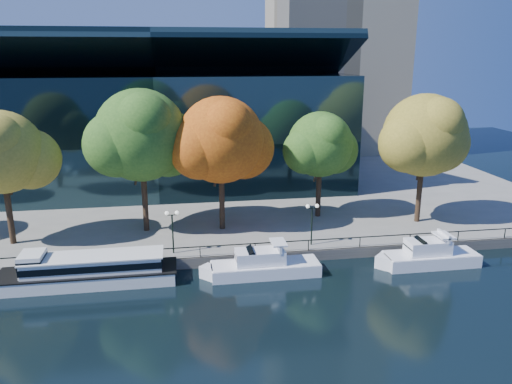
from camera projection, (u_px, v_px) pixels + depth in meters
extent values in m
plane|color=black|center=(203.00, 283.00, 41.94)|extent=(160.00, 160.00, 0.00)
cube|color=slate|center=(189.00, 176.00, 76.52)|extent=(90.00, 67.00, 1.00)
cube|color=#47443F|center=(201.00, 263.00, 44.71)|extent=(90.00, 0.25, 1.00)
cube|color=black|center=(200.00, 247.00, 44.51)|extent=(88.20, 0.08, 0.08)
cube|color=black|center=(200.00, 252.00, 44.64)|extent=(0.07, 0.07, 0.90)
cube|color=black|center=(159.00, 132.00, 69.62)|extent=(50.00, 24.00, 16.00)
cube|color=black|center=(155.00, 62.00, 63.27)|extent=(50.00, 17.14, 7.86)
cube|color=white|center=(89.00, 277.00, 41.66)|extent=(14.25, 3.46, 1.12)
cube|color=black|center=(88.00, 271.00, 41.50)|extent=(14.54, 3.53, 0.12)
cube|color=white|center=(94.00, 263.00, 41.41)|extent=(11.12, 2.84, 1.22)
cube|color=black|center=(94.00, 263.00, 41.39)|extent=(11.26, 2.91, 0.56)
cube|color=white|center=(93.00, 256.00, 41.23)|extent=(11.40, 2.98, 0.10)
cube|color=white|center=(33.00, 264.00, 40.59)|extent=(1.83, 2.42, 1.83)
cube|color=black|center=(32.00, 261.00, 40.54)|extent=(1.88, 2.49, 0.71)
cube|color=white|center=(265.00, 269.00, 43.29)|extent=(9.40, 2.69, 1.07)
cube|color=white|center=(211.00, 273.00, 42.57)|extent=(2.06, 2.06, 1.07)
cube|color=white|center=(265.00, 263.00, 43.14)|extent=(9.22, 2.63, 0.07)
cube|color=white|center=(260.00, 256.00, 42.89)|extent=(4.23, 2.02, 1.16)
cube|color=black|center=(246.00, 256.00, 42.68)|extent=(1.85, 1.93, 1.47)
cube|color=white|center=(278.00, 246.00, 42.91)|extent=(0.22, 2.10, 0.72)
cube|color=white|center=(278.00, 242.00, 42.81)|extent=(1.25, 2.10, 0.13)
cube|color=white|center=(431.00, 259.00, 45.24)|extent=(8.53, 2.65, 1.14)
cube|color=white|center=(386.00, 262.00, 44.59)|extent=(2.09, 2.09, 1.14)
cube|color=white|center=(431.00, 253.00, 45.08)|extent=(8.35, 2.60, 0.08)
cube|color=white|center=(428.00, 247.00, 44.83)|extent=(3.84, 1.99, 1.23)
cube|color=black|center=(416.00, 246.00, 44.64)|extent=(1.73, 1.91, 1.43)
cube|color=white|center=(444.00, 236.00, 44.81)|extent=(0.24, 2.07, 0.76)
cube|color=white|center=(444.00, 235.00, 44.78)|extent=(1.33, 2.07, 0.14)
cylinder|color=black|center=(9.00, 208.00, 47.01)|extent=(0.56, 0.56, 7.11)
cylinder|color=black|center=(11.00, 178.00, 46.53)|extent=(1.15, 1.73, 3.56)
sphere|color=olive|center=(1.00, 152.00, 45.58)|extent=(7.68, 7.68, 7.68)
sphere|color=olive|center=(30.00, 159.00, 47.25)|extent=(5.76, 5.76, 5.76)
cylinder|color=black|center=(144.00, 193.00, 50.41)|extent=(0.56, 0.56, 7.90)
cylinder|color=black|center=(148.00, 163.00, 49.85)|extent=(1.24, 1.88, 3.94)
cylinder|color=black|center=(138.00, 167.00, 49.31)|extent=(1.14, 1.29, 3.53)
sphere|color=#28531A|center=(141.00, 135.00, 48.82)|extent=(9.11, 9.11, 9.11)
sphere|color=#28531A|center=(167.00, 144.00, 50.81)|extent=(6.83, 6.83, 6.83)
sphere|color=#28531A|center=(116.00, 144.00, 47.79)|extent=(6.37, 6.37, 6.37)
sphere|color=#28531A|center=(144.00, 121.00, 46.73)|extent=(5.46, 5.46, 5.46)
cylinder|color=black|center=(222.00, 194.00, 50.99)|extent=(0.56, 0.56, 7.44)
cylinder|color=black|center=(226.00, 166.00, 50.47)|extent=(1.19, 1.79, 3.72)
cylinder|color=black|center=(218.00, 170.00, 49.93)|extent=(1.09, 1.23, 3.33)
sphere|color=#9C350C|center=(221.00, 140.00, 49.49)|extent=(8.67, 8.67, 8.67)
sphere|color=#9C350C|center=(243.00, 148.00, 51.39)|extent=(6.51, 6.51, 6.51)
sphere|color=#9C350C|center=(199.00, 149.00, 48.51)|extent=(6.07, 6.07, 6.07)
sphere|color=#9C350C|center=(227.00, 127.00, 47.50)|extent=(5.20, 5.20, 5.20)
cylinder|color=black|center=(319.00, 188.00, 55.13)|extent=(0.56, 0.56, 6.50)
cylinder|color=black|center=(323.00, 165.00, 54.72)|extent=(1.08, 1.61, 3.26)
cylinder|color=black|center=(317.00, 168.00, 54.17)|extent=(0.99, 1.12, 2.92)
sphere|color=#28531A|center=(320.00, 144.00, 53.83)|extent=(7.08, 7.08, 7.08)
sphere|color=#28531A|center=(334.00, 150.00, 55.37)|extent=(5.31, 5.31, 5.31)
sphere|color=#28531A|center=(306.00, 151.00, 53.03)|extent=(4.96, 4.96, 4.96)
sphere|color=#28531A|center=(328.00, 135.00, 52.20)|extent=(4.25, 4.25, 4.25)
cylinder|color=black|center=(420.00, 188.00, 53.25)|extent=(0.56, 0.56, 7.52)
cylinder|color=black|center=(426.00, 160.00, 52.73)|extent=(1.19, 1.81, 3.76)
cylinder|color=black|center=(420.00, 164.00, 52.19)|extent=(1.10, 1.24, 3.36)
sphere|color=olive|center=(424.00, 135.00, 51.74)|extent=(8.62, 8.62, 8.62)
sphere|color=olive|center=(438.00, 143.00, 53.62)|extent=(6.46, 6.46, 6.46)
sphere|color=olive|center=(408.00, 143.00, 50.77)|extent=(6.03, 6.03, 6.03)
sphere|color=olive|center=(438.00, 123.00, 49.76)|extent=(5.17, 5.17, 5.17)
cylinder|color=black|center=(173.00, 234.00, 45.11)|extent=(0.14, 0.14, 3.60)
cube|color=black|center=(172.00, 215.00, 44.61)|extent=(0.90, 0.06, 0.06)
sphere|color=white|center=(167.00, 213.00, 44.49)|extent=(0.36, 0.36, 0.36)
sphere|color=white|center=(177.00, 213.00, 44.63)|extent=(0.36, 0.36, 0.36)
cylinder|color=black|center=(312.00, 227.00, 47.09)|extent=(0.14, 0.14, 3.60)
cube|color=black|center=(312.00, 208.00, 46.59)|extent=(0.90, 0.06, 0.06)
sphere|color=white|center=(308.00, 206.00, 46.47)|extent=(0.36, 0.36, 0.36)
sphere|color=white|center=(317.00, 206.00, 46.61)|extent=(0.36, 0.36, 0.36)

